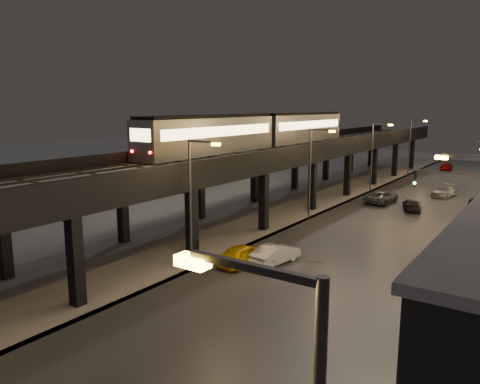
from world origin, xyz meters
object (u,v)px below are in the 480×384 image
Objects in this scene: car_near_white at (275,255)px; car_onc_red at (479,206)px; car_far_white at (446,167)px; car_mid_dark at (412,205)px; car_mid_silver at (382,197)px; car_taxi at (243,255)px; car_onc_white at (444,191)px; subway_train at (262,130)px; car_onc_dark at (446,258)px.

car_near_white is 27.97m from car_onc_red.
car_mid_dark is at bearing 92.08° from car_far_white.
car_near_white is at bearing 94.90° from car_mid_silver.
car_mid_silver reaches higher than car_far_white.
car_near_white is at bearing 63.01° from car_mid_dark.
car_far_white is at bearing -86.63° from car_taxi.
car_near_white is 1.01× the size of car_mid_dark.
car_onc_white is at bearing -115.29° from car_mid_dark.
car_taxi is at bearing -92.43° from car_onc_white.
car_near_white is 23.52m from car_mid_dark.
car_far_white is at bearing 108.26° from car_onc_white.
subway_train is at bearing -56.68° from car_taxi.
subway_train reaches higher than car_taxi.
car_taxi is at bearing -154.44° from car_onc_dark.
car_mid_silver is at bearing -87.68° from car_taxi.
car_mid_silver is 1.00× the size of car_onc_dark.
subway_train reaches higher than car_onc_white.
car_mid_dark is 0.91× the size of car_onc_white.
car_onc_dark is at bearing -142.17° from car_near_white.
car_mid_silver is at bearing 169.67° from car_onc_red.
subway_train is 24.49m from car_onc_red.
car_onc_red is (4.93, -7.30, 0.09)m from car_onc_white.
car_mid_silver is at bearing 35.46° from subway_train.
car_onc_dark is (12.02, 7.42, -0.02)m from car_taxi.
car_taxi is 1.05× the size of car_mid_dark.
car_mid_silver is 1.14× the size of car_onc_white.
car_mid_dark is 35.93m from car_far_white.
car_onc_white is at bearing -117.84° from car_mid_silver.
subway_train is at bearing 3.14° from car_mid_dark.
car_onc_dark is 1.18× the size of car_onc_red.
car_mid_silver is at bearing -45.52° from car_mid_dark.
car_far_white is at bearing 90.15° from car_onc_red.
subway_train is 8.69× the size of car_near_white.
car_near_white is 0.80× the size of car_mid_silver.
car_onc_white is (16.47, 16.41, -7.77)m from subway_train.
car_far_white is at bearing -87.00° from car_mid_silver.
car_onc_white is at bearing 44.89° from subway_train.
subway_train is at bearing 70.80° from car_far_white.
car_onc_dark reaches higher than car_far_white.
car_mid_silver is (1.25, 26.80, -0.02)m from car_taxi.
car_far_white reaches higher than car_near_white.
car_onc_red is at bearing 23.06° from subway_train.
car_onc_white is at bearing 96.95° from car_far_white.
car_onc_red is (11.30, 27.83, 0.01)m from car_taxi.
car_onc_dark reaches higher than car_near_white.
subway_train is 8.37× the size of car_taxi.
car_taxi is at bearing 84.93° from car_far_white.
car_taxi is 1.03× the size of car_far_white.
car_onc_dark is at bearing 97.53° from car_far_white.
car_mid_dark is 0.94× the size of car_onc_red.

